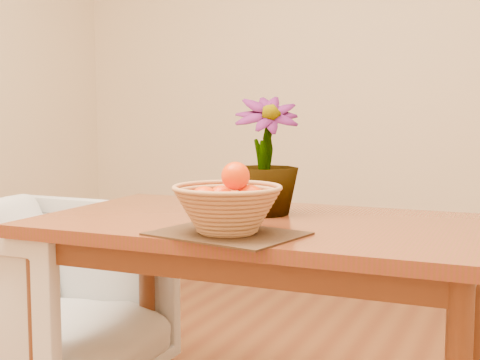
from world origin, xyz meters
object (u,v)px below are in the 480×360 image
at_px(table, 263,247).
at_px(wicker_basket, 227,211).
at_px(potted_plant, 265,156).
at_px(armchair, 38,293).

bearing_deg(table, wicker_basket, -89.41).
relative_size(potted_plant, armchair, 0.47).
height_order(potted_plant, armchair, potted_plant).
height_order(table, armchair, armchair).
bearing_deg(table, armchair, 178.32).
xyz_separation_m(wicker_basket, potted_plant, (-0.03, 0.37, 0.13)).
distance_m(table, armchair, 0.95).
relative_size(table, wicker_basket, 4.64).
xyz_separation_m(potted_plant, armchair, (-0.88, -0.07, -0.53)).
distance_m(wicker_basket, potted_plant, 0.39).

